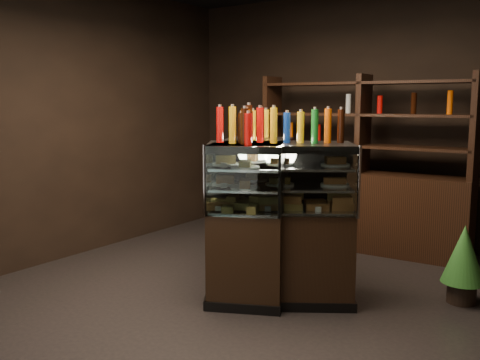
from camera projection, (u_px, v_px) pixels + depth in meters
name	position (u px, v px, depth m)	size (l,w,h in m)	color
ground	(265.00, 301.00, 4.58)	(5.00, 5.00, 0.00)	black
room_shell	(266.00, 71.00, 4.30)	(5.02, 5.02, 3.01)	black
display_case	(266.00, 243.00, 4.71)	(1.56, 1.39, 1.36)	black
food_display	(266.00, 181.00, 4.63)	(1.19, 1.13, 0.42)	#BA7E42
bottles_top	(267.00, 125.00, 4.56)	(1.03, 0.99, 0.30)	#B20C0A
potted_conifer	(464.00, 253.00, 4.49)	(0.36, 0.36, 0.76)	black
back_shelving	(361.00, 197.00, 6.15)	(2.43, 0.48, 2.00)	black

